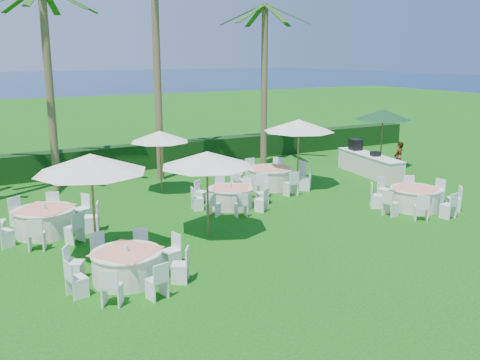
% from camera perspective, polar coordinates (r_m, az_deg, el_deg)
% --- Properties ---
extents(ground, '(120.00, 120.00, 0.00)m').
position_cam_1_polar(ground, '(16.41, 3.31, -6.42)').
color(ground, '#0F500D').
rests_on(ground, ground).
extents(hedge, '(34.00, 1.00, 1.20)m').
position_cam_1_polar(hedge, '(26.82, -10.58, 2.48)').
color(hedge, black).
rests_on(hedge, ground).
extents(banquet_table_a, '(3.09, 3.09, 0.94)m').
position_cam_1_polar(banquet_table_a, '(13.76, -11.96, -8.88)').
color(banquet_table_a, silver).
rests_on(banquet_table_a, ground).
extents(banquet_table_c, '(3.18, 3.18, 0.96)m').
position_cam_1_polar(banquet_table_c, '(20.48, 18.15, -1.84)').
color(banquet_table_c, silver).
rests_on(banquet_table_c, ground).
extents(banquet_table_d, '(3.24, 3.24, 0.99)m').
position_cam_1_polar(banquet_table_d, '(17.89, -20.07, -4.09)').
color(banquet_table_d, silver).
rests_on(banquet_table_d, ground).
extents(banquet_table_e, '(2.93, 2.93, 0.89)m').
position_cam_1_polar(banquet_table_e, '(19.76, -1.03, -1.79)').
color(banquet_table_e, silver).
rests_on(banquet_table_e, ground).
extents(banquet_table_f, '(3.42, 3.42, 1.03)m').
position_cam_1_polar(banquet_table_f, '(22.61, 3.27, 0.30)').
color(banquet_table_f, silver).
rests_on(banquet_table_f, ground).
extents(umbrella_a, '(3.03, 3.03, 2.96)m').
position_cam_1_polar(umbrella_a, '(14.75, -15.64, 1.72)').
color(umbrella_a, brown).
rests_on(umbrella_a, ground).
extents(umbrella_b, '(2.88, 2.88, 2.66)m').
position_cam_1_polar(umbrella_b, '(16.23, -3.53, 2.25)').
color(umbrella_b, brown).
rests_on(umbrella_b, ground).
extents(umbrella_c, '(2.38, 2.38, 2.54)m').
position_cam_1_polar(umbrella_c, '(21.70, -8.56, 4.62)').
color(umbrella_c, brown).
rests_on(umbrella_c, ground).
extents(umbrella_d, '(2.98, 2.98, 2.89)m').
position_cam_1_polar(umbrella_d, '(22.42, 6.29, 5.81)').
color(umbrella_d, brown).
rests_on(umbrella_d, ground).
extents(umbrella_green, '(2.71, 2.71, 2.90)m').
position_cam_1_polar(umbrella_green, '(27.16, 15.02, 6.76)').
color(umbrella_green, brown).
rests_on(umbrella_green, ground).
extents(buffet_table, '(1.55, 4.35, 1.51)m').
position_cam_1_polar(buffet_table, '(25.64, 13.59, 1.68)').
color(buffet_table, silver).
rests_on(buffet_table, ground).
extents(staff_person, '(0.66, 0.52, 1.59)m').
position_cam_1_polar(staff_person, '(25.76, 16.55, 2.16)').
color(staff_person, gray).
rests_on(staff_person, ground).
extents(palm_b, '(4.40, 4.10, 8.16)m').
position_cam_1_polar(palm_b, '(23.30, -19.72, 10.07)').
color(palm_b, brown).
rests_on(palm_b, ground).
extents(palm_c, '(4.25, 4.37, 11.09)m').
position_cam_1_polar(palm_c, '(23.87, -8.93, 14.33)').
color(palm_c, brown).
rests_on(palm_c, ground).
extents(palm_d, '(4.15, 4.40, 7.89)m').
position_cam_1_polar(palm_d, '(26.89, 2.61, 10.86)').
color(palm_d, brown).
rests_on(palm_d, ground).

